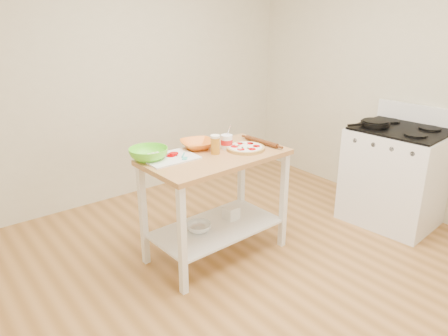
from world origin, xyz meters
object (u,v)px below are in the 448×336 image
at_px(prep_island, 216,184).
at_px(knife, 153,156).
at_px(cutting_board, 169,158).
at_px(shelf_glass_bowl, 199,227).
at_px(orange_bowl, 197,144).
at_px(shelf_bin, 231,213).
at_px(pizza, 245,148).
at_px(yogurt_tub, 227,142).
at_px(beer_pint, 215,144).
at_px(rolling_pin, 262,142).
at_px(gas_stove, 395,175).
at_px(skillet, 375,123).
at_px(spatula, 184,157).
at_px(green_bowl, 149,154).

distance_m(prep_island, knife, 0.56).
bearing_deg(cutting_board, shelf_glass_bowl, -33.39).
bearing_deg(orange_bowl, shelf_bin, -41.35).
height_order(pizza, yogurt_tub, yogurt_tub).
distance_m(pizza, yogurt_tub, 0.16).
height_order(beer_pint, rolling_pin, beer_pint).
height_order(gas_stove, rolling_pin, gas_stove).
xyz_separation_m(gas_stove, knife, (-2.17, 0.79, 0.44)).
bearing_deg(pizza, gas_stove, -19.00).
bearing_deg(yogurt_tub, shelf_bin, -47.22).
relative_size(prep_island, orange_bowl, 4.29).
bearing_deg(rolling_pin, shelf_glass_bowl, 175.92).
bearing_deg(skillet, gas_stove, -29.36).
relative_size(spatula, shelf_bin, 1.27).
bearing_deg(prep_island, skillet, -12.88).
relative_size(green_bowl, yogurt_tub, 1.42).
relative_size(skillet, rolling_pin, 1.14).
xyz_separation_m(orange_bowl, yogurt_tub, (0.18, -0.16, 0.03)).
height_order(prep_island, green_bowl, green_bowl).
xyz_separation_m(spatula, shelf_bin, (0.44, -0.04, -0.60)).
relative_size(green_bowl, beer_pint, 1.95).
xyz_separation_m(green_bowl, shelf_bin, (0.67, -0.18, -0.63)).
relative_size(shelf_glass_bowl, shelf_bin, 1.84).
bearing_deg(beer_pint, knife, 154.20).
xyz_separation_m(pizza, knife, (-0.70, 0.28, 0.00)).
height_order(knife, shelf_glass_bowl, knife).
relative_size(spatula, green_bowl, 0.48).
height_order(cutting_board, yogurt_tub, yogurt_tub).
height_order(green_bowl, rolling_pin, green_bowl).
bearing_deg(green_bowl, rolling_pin, -14.04).
height_order(skillet, green_bowl, green_bowl).
xyz_separation_m(knife, shelf_bin, (0.62, -0.20, -0.60)).
bearing_deg(spatula, shelf_bin, -52.47).
relative_size(knife, shelf_bin, 2.40).
distance_m(gas_stove, green_bowl, 2.39).
distance_m(spatula, yogurt_tub, 0.41).
bearing_deg(rolling_pin, prep_island, 177.57).
relative_size(cutting_board, knife, 1.48).
height_order(green_bowl, shelf_glass_bowl, green_bowl).
distance_m(prep_island, shelf_glass_bowl, 0.39).
relative_size(skillet, spatula, 2.83).
xyz_separation_m(pizza, yogurt_tub, (-0.11, 0.11, 0.04)).
height_order(pizza, green_bowl, green_bowl).
distance_m(gas_stove, shelf_glass_bowl, 1.99).
height_order(orange_bowl, beer_pint, beer_pint).
height_order(beer_pint, shelf_glass_bowl, beer_pint).
relative_size(prep_island, cutting_board, 2.93).
bearing_deg(pizza, orange_bowl, 137.06).
bearing_deg(skillet, shelf_glass_bowl, -170.72).
relative_size(spatula, yogurt_tub, 0.69).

